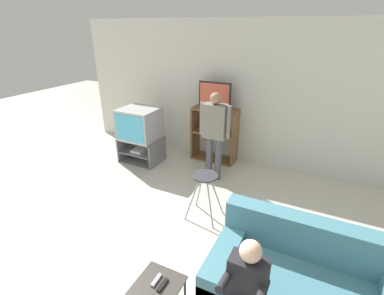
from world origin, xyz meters
The scene contains 12 objects.
wall_back centered at (0.00, 3.89, 1.30)m, with size 6.40×0.06×2.60m.
tv_stand centered at (-1.40, 2.95, 0.24)m, with size 0.77×0.57×0.48m.
television_main centered at (-1.40, 2.96, 0.77)m, with size 0.70×0.64×0.58m.
media_shelf centered at (-0.14, 3.63, 0.53)m, with size 0.86×0.38×1.05m.
television_flat centered at (-0.15, 3.60, 1.28)m, with size 0.62×0.20×0.50m.
folding_stool centered at (0.43, 1.88, 0.54)m, with size 0.45×0.39×0.67m.
snack_table centered at (0.65, 0.35, 0.34)m, with size 0.40×0.40×0.40m.
remote_control_black centered at (0.70, 0.36, 0.41)m, with size 0.04×0.14×0.02m, color black.
remote_control_white centered at (0.62, 0.38, 0.41)m, with size 0.04×0.14×0.02m, color gray.
couch centered at (1.78, 0.94, 0.29)m, with size 1.61×0.90×0.85m.
person_standing_adult centered at (0.13, 2.93, 0.91)m, with size 0.53×0.20×1.52m.
person_seated_child centered at (1.39, 0.42, 0.62)m, with size 0.33×0.43×1.05m.
Camera 1 is at (1.69, -1.07, 2.47)m, focal length 26.00 mm.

